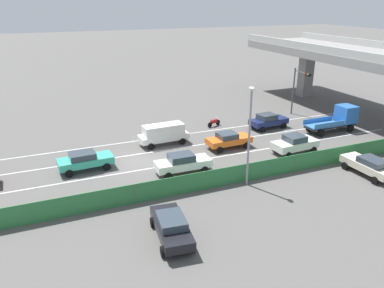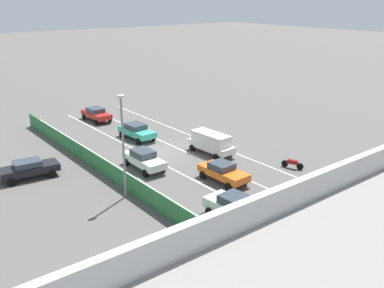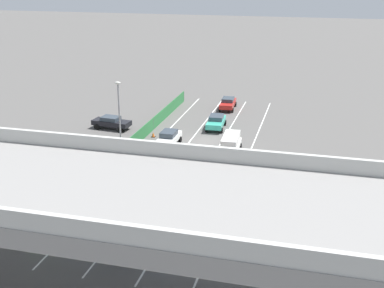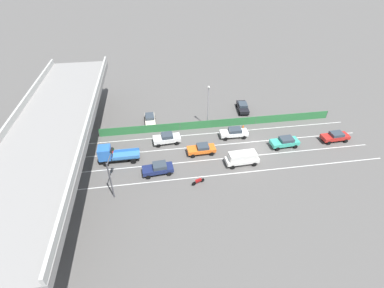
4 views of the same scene
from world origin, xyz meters
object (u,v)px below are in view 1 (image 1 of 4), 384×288
object	(u,v)px
car_hatchback_white	(295,143)
car_taxi_orange	(229,139)
traffic_light	(299,84)
flatbed_truck_blue	(339,118)
traffic_cone	(165,188)
car_van_white	(163,133)
car_sedan_white	(183,163)
parked_sedan_cream	(369,165)
car_taxi_teal	(85,160)
street_lamp	(250,128)
parked_sedan_dark	(171,226)
motorcycle	(214,122)
car_sedan_navy	(268,120)

from	to	relation	value
car_hatchback_white	car_taxi_orange	size ratio (longest dim) A/B	1.02
car_taxi_orange	traffic_light	xyz separation A→B (m)	(-6.24, 12.69, 3.19)
flatbed_truck_blue	traffic_cone	size ratio (longest dim) A/B	10.59
car_van_white	traffic_cone	size ratio (longest dim) A/B	8.95
car_sedan_white	traffic_cone	bearing A→B (deg)	-43.20
car_hatchback_white	parked_sedan_cream	bearing A→B (deg)	21.81
car_taxi_teal	street_lamp	world-z (taller)	street_lamp
parked_sedan_dark	parked_sedan_cream	xyz separation A→B (m)	(-2.05, 17.86, 0.02)
car_van_white	car_taxi_teal	size ratio (longest dim) A/B	1.08
car_van_white	street_lamp	bearing A→B (deg)	15.80
car_taxi_teal	motorcycle	world-z (taller)	car_taxi_teal
parked_sedan_cream	car_sedan_white	bearing A→B (deg)	-114.68
car_taxi_teal	traffic_cone	world-z (taller)	car_taxi_teal
car_taxi_orange	traffic_light	bearing A→B (deg)	116.19
flatbed_truck_blue	street_lamp	world-z (taller)	street_lamp
parked_sedan_cream	car_taxi_teal	bearing A→B (deg)	-115.45
car_sedan_navy	flatbed_truck_blue	world-z (taller)	flatbed_truck_blue
car_van_white	parked_sedan_dark	world-z (taller)	car_van_white
traffic_light	car_van_white	bearing A→B (deg)	-81.05
car_sedan_white	parked_sedan_dark	size ratio (longest dim) A/B	0.98
car_sedan_navy	traffic_cone	world-z (taller)	car_sedan_navy
car_van_white	motorcycle	world-z (taller)	car_van_white
car_taxi_teal	flatbed_truck_blue	bearing A→B (deg)	89.59
car_sedan_navy	street_lamp	size ratio (longest dim) A/B	0.58
parked_sedan_cream	motorcycle	bearing A→B (deg)	-159.91
flatbed_truck_blue	parked_sedan_cream	world-z (taller)	flatbed_truck_blue
car_sedan_navy	flatbed_truck_blue	size ratio (longest dim) A/B	0.76
car_taxi_orange	parked_sedan_cream	xyz separation A→B (m)	(9.89, 7.66, 0.03)
motorcycle	parked_sedan_cream	world-z (taller)	parked_sedan_cream
traffic_cone	car_hatchback_white	bearing A→B (deg)	100.77
parked_sedan_dark	parked_sedan_cream	distance (m)	17.97
car_sedan_white	car_sedan_navy	size ratio (longest dim) A/B	1.04
car_taxi_teal	motorcycle	size ratio (longest dim) A/B	2.48
motorcycle	parked_sedan_dark	distance (m)	21.97
motorcycle	traffic_cone	world-z (taller)	motorcycle
parked_sedan_cream	flatbed_truck_blue	bearing A→B (deg)	149.05
street_lamp	car_sedan_white	bearing A→B (deg)	-136.20
traffic_light	street_lamp	size ratio (longest dim) A/B	0.74
car_sedan_white	motorcycle	xyz separation A→B (m)	(-10.10, 7.80, -0.45)
car_sedan_white	parked_sedan_cream	distance (m)	15.20
parked_sedan_cream	traffic_cone	xyz separation A→B (m)	(-3.76, -16.25, -0.63)
motorcycle	car_taxi_orange	bearing A→B (deg)	-14.05
motorcycle	flatbed_truck_blue	bearing A→B (deg)	61.18
parked_sedan_dark	traffic_cone	bearing A→B (deg)	164.52
traffic_cone	street_lamp	bearing A→B (deg)	77.65
car_hatchback_white	traffic_cone	world-z (taller)	car_hatchback_white
car_sedan_white	car_taxi_teal	size ratio (longest dim) A/B	1.01
car_sedan_white	flatbed_truck_blue	bearing A→B (deg)	100.15
flatbed_truck_blue	street_lamp	bearing A→B (deg)	-64.87
car_sedan_navy	car_van_white	bearing A→B (deg)	-88.99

